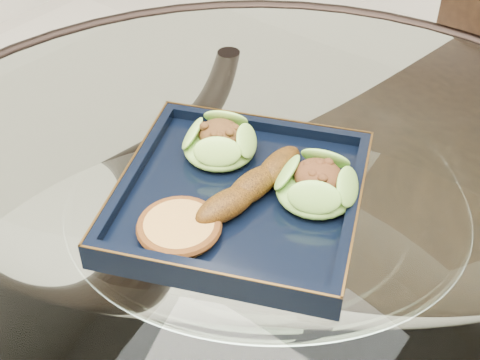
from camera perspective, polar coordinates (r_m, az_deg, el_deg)
The scene contains 6 objects.
dining_table at distance 0.87m, azimuth 1.91°, elevation -11.77°, with size 1.13×1.13×0.77m.
navy_plate at distance 0.77m, azimuth 0.00°, elevation -1.70°, with size 0.27×0.27×0.02m, color black.
lettuce_wrap_left at distance 0.80m, azimuth -1.76°, elevation 3.10°, with size 0.09×0.09×0.03m, color olive.
lettuce_wrap_right at distance 0.75m, azimuth 6.53°, elevation -0.57°, with size 0.09×0.09×0.03m, color #558C28.
roasted_plantain at distance 0.75m, azimuth 1.12°, elevation -0.46°, with size 0.16×0.03×0.03m, color #583109.
crumb_patty at distance 0.71m, azimuth -5.21°, elevation -4.10°, with size 0.08×0.08×0.01m, color #B27F3B.
Camera 1 is at (0.31, -0.43, 1.29)m, focal length 50.00 mm.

